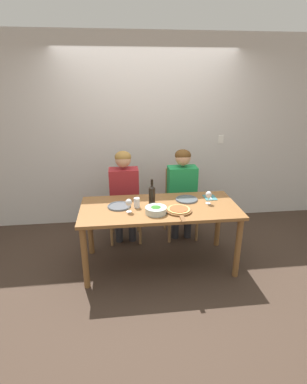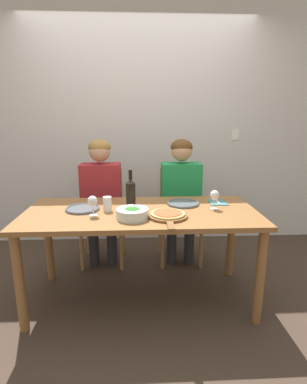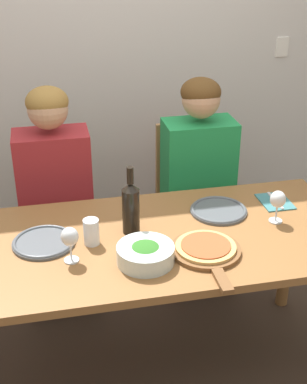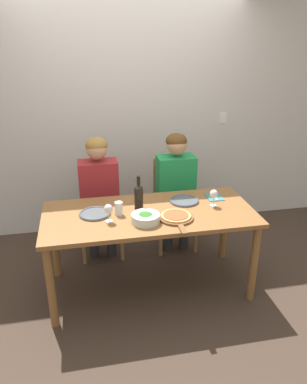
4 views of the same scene
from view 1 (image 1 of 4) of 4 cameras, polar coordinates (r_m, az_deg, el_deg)
The scene contains 16 objects.
ground_plane at distance 3.75m, azimuth 1.06°, elevation -13.41°, with size 40.00×40.00×0.00m, color #3D2D23.
back_wall at distance 4.44m, azimuth -1.11°, elevation 11.02°, with size 10.00×0.06×2.70m.
dining_table at distance 3.42m, azimuth 1.14°, elevation -4.20°, with size 1.78×0.80×0.76m.
chair_left at distance 4.14m, azimuth -5.54°, elevation -1.92°, with size 0.42×0.42×0.94m.
chair_right at distance 4.22m, azimuth 5.08°, elevation -1.44°, with size 0.42×0.42×0.94m.
person_woman at distance 3.94m, azimuth -5.62°, elevation 0.70°, with size 0.47×0.51×1.25m.
person_man at distance 4.03m, azimuth 5.50°, elevation 1.16°, with size 0.47×0.51×1.25m.
wine_bottle at distance 3.38m, azimuth -0.29°, elevation -0.50°, with size 0.07×0.07×0.31m.
broccoli_bowl at distance 3.20m, azimuth 0.47°, elevation -3.46°, with size 0.23×0.23×0.08m.
dinner_plate_left at distance 3.39m, azimuth -6.54°, elevation -2.68°, with size 0.26×0.26×0.02m.
dinner_plate_right at distance 3.57m, azimuth 6.33°, elevation -1.38°, with size 0.26×0.26×0.02m.
pizza_on_board at distance 3.26m, azimuth 4.87°, elevation -3.51°, with size 0.29×0.43×0.04m.
wine_glass_left at distance 3.21m, azimuth -4.74°, elevation -2.10°, with size 0.07×0.07×0.15m.
wine_glass_right at distance 3.47m, azimuth 10.46°, elevation -0.60°, with size 0.07×0.07×0.15m.
water_tumbler at distance 3.34m, azimuth -3.20°, elevation -2.06°, with size 0.07×0.07×0.11m.
fork_on_napkin at distance 3.68m, azimuth 10.69°, elevation -1.03°, with size 0.14×0.18×0.01m.
Camera 1 is at (-0.43, -3.06, 2.11)m, focal length 28.00 mm.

